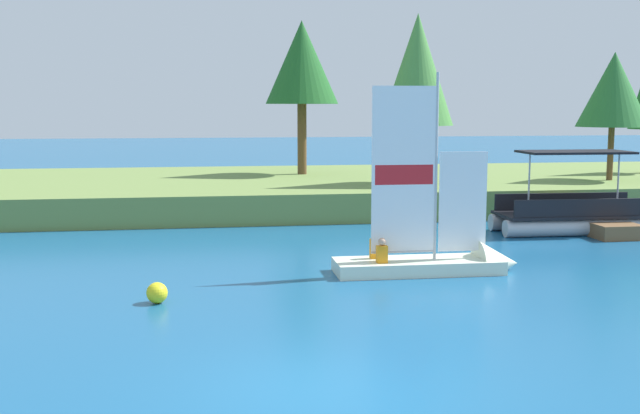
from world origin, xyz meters
The scene contains 9 objects.
ground_plane centered at (0.00, 0.00, 0.00)m, with size 200.00×200.00×0.00m, color #195684.
shore_bank centered at (0.00, 23.83, 0.58)m, with size 80.00×14.22×1.16m, color olive.
shoreline_tree_midleft centered at (3.01, 25.53, 6.47)m, with size 3.50×3.50×7.33m.
shoreline_tree_centre centered at (7.18, 20.11, 5.94)m, with size 3.05×3.05×7.11m.
shoreline_tree_midright centered at (16.18, 20.34, 5.15)m, with size 3.15×3.15×5.64m.
wooden_dock centered at (11.94, 14.43, 0.25)m, with size 1.49×5.59×0.50m, color brown.
sailboat centered at (4.72, 8.04, 0.39)m, with size 5.04×1.46×5.76m.
pontoon_boat centered at (11.06, 13.64, 0.66)m, with size 5.53×2.20×2.88m.
channel_buoy centered at (-2.89, 5.82, 0.24)m, with size 0.48×0.48×0.48m, color yellow.
Camera 1 is at (-1.84, -11.48, 4.41)m, focal length 43.17 mm.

